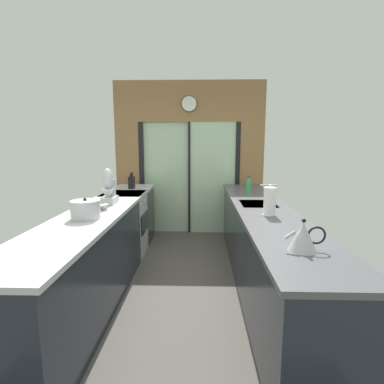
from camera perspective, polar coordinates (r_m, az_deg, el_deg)
The scene contains 13 objects.
ground_plane at distance 3.94m, azimuth -1.52°, elevation -15.37°, with size 5.04×7.60×0.02m, color #4C4742.
back_wall_unit at distance 5.37m, azimuth -0.51°, elevation 8.16°, with size 2.64×0.12×2.70m.
left_counter_run at distance 3.50m, azimuth -17.33°, elevation -10.65°, with size 0.62×3.80×0.92m.
right_counter_run at distance 3.55m, azimuth 13.26°, elevation -10.22°, with size 0.62×3.80×0.92m.
sink_faucet at distance 3.66m, azimuth 15.06°, elevation 0.25°, with size 0.19×0.02×0.23m.
oven_range at distance 4.52m, azimuth -12.72°, elevation -6.01°, with size 0.60×0.60×0.92m.
mixing_bowl at distance 3.38m, azimuth -17.30°, elevation -2.74°, with size 0.20×0.20×0.06m.
knife_block at distance 4.83m, azimuth -11.45°, elevation 1.82°, with size 0.08×0.14×0.26m.
stand_mixer at distance 3.68m, azimuth -15.66°, elevation 0.33°, with size 0.17×0.27×0.42m.
stock_pot at distance 3.02m, azimuth -19.65°, elevation -3.17°, with size 0.28×0.28×0.20m.
kettle at distance 2.15m, azimuth 20.46°, elevation -7.97°, with size 0.28×0.19×0.22m.
soap_bottle at distance 4.35m, azimuth 10.72°, elevation 1.10°, with size 0.07×0.07×0.24m.
paper_towel_roll at distance 3.05m, azimuth 14.61°, elevation -1.79°, with size 0.14×0.14×0.31m.
Camera 1 is at (0.21, -2.97, 1.64)m, focal length 27.96 mm.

